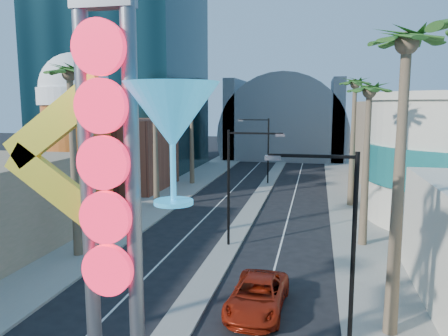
# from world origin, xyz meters

# --- Properties ---
(sidewalk_west) EXTENTS (5.00, 100.00, 0.15)m
(sidewalk_west) POSITION_xyz_m (-9.50, 35.00, 0.07)
(sidewalk_west) COLOR gray
(sidewalk_west) RESTS_ON ground
(sidewalk_east) EXTENTS (5.00, 100.00, 0.15)m
(sidewalk_east) POSITION_xyz_m (9.50, 35.00, 0.07)
(sidewalk_east) COLOR gray
(sidewalk_east) RESTS_ON ground
(median) EXTENTS (1.60, 84.00, 0.15)m
(median) POSITION_xyz_m (0.00, 38.00, 0.07)
(median) COLOR gray
(median) RESTS_ON ground
(brick_filler_west) EXTENTS (10.00, 10.00, 8.00)m
(brick_filler_west) POSITION_xyz_m (-16.00, 38.00, 4.00)
(brick_filler_west) COLOR brown
(brick_filler_west) RESTS_ON ground
(filler_east) EXTENTS (10.00, 20.00, 10.00)m
(filler_east) POSITION_xyz_m (16.00, 48.00, 5.00)
(filler_east) COLOR #8E7D5B
(filler_east) RESTS_ON ground
(beer_mug) EXTENTS (7.00, 7.00, 14.50)m
(beer_mug) POSITION_xyz_m (-17.00, 30.00, 7.84)
(beer_mug) COLOR #C55A1A
(beer_mug) RESTS_ON ground
(canopy) EXTENTS (22.00, 16.00, 22.00)m
(canopy) POSITION_xyz_m (0.00, 72.00, 4.31)
(canopy) COLOR slate
(canopy) RESTS_ON ground
(neon_sign) EXTENTS (6.53, 2.60, 12.55)m
(neon_sign) POSITION_xyz_m (0.82, 2.96, 7.31)
(neon_sign) COLOR gray
(neon_sign) RESTS_ON ground
(streetlight_0) EXTENTS (3.79, 0.25, 8.00)m
(streetlight_0) POSITION_xyz_m (0.55, 20.00, 4.88)
(streetlight_0) COLOR black
(streetlight_0) RESTS_ON ground
(streetlight_1) EXTENTS (3.79, 0.25, 8.00)m
(streetlight_1) POSITION_xyz_m (-0.55, 44.00, 4.88)
(streetlight_1) COLOR black
(streetlight_1) RESTS_ON ground
(streetlight_2) EXTENTS (3.45, 0.25, 8.00)m
(streetlight_2) POSITION_xyz_m (6.72, 8.00, 4.83)
(streetlight_2) COLOR black
(streetlight_2) RESTS_ON ground
(palm_1) EXTENTS (2.40, 2.40, 12.70)m
(palm_1) POSITION_xyz_m (-9.00, 16.00, 10.82)
(palm_1) COLOR brown
(palm_1) RESTS_ON ground
(palm_2) EXTENTS (2.40, 2.40, 11.20)m
(palm_2) POSITION_xyz_m (-9.00, 30.00, 9.48)
(palm_2) COLOR brown
(palm_2) RESTS_ON ground
(palm_3) EXTENTS (2.40, 2.40, 11.20)m
(palm_3) POSITION_xyz_m (-9.00, 42.00, 9.48)
(palm_3) COLOR brown
(palm_3) RESTS_ON ground
(palm_5) EXTENTS (2.40, 2.40, 13.20)m
(palm_5) POSITION_xyz_m (9.00, 10.00, 11.27)
(palm_5) COLOR brown
(palm_5) RESTS_ON ground
(palm_6) EXTENTS (2.40, 2.40, 11.70)m
(palm_6) POSITION_xyz_m (9.00, 22.00, 9.93)
(palm_6) COLOR brown
(palm_6) RESTS_ON ground
(palm_7) EXTENTS (2.40, 2.40, 12.70)m
(palm_7) POSITION_xyz_m (9.00, 34.00, 10.82)
(palm_7) COLOR brown
(palm_7) RESTS_ON ground
(red_pickup) EXTENTS (2.72, 5.52, 1.51)m
(red_pickup) POSITION_xyz_m (3.22, 11.07, 0.75)
(red_pickup) COLOR #9C1F0C
(red_pickup) RESTS_ON ground
(pedestrian_b) EXTENTS (0.89, 0.74, 1.67)m
(pedestrian_b) POSITION_xyz_m (11.39, 23.46, 0.99)
(pedestrian_b) COLOR gray
(pedestrian_b) RESTS_ON sidewalk_east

